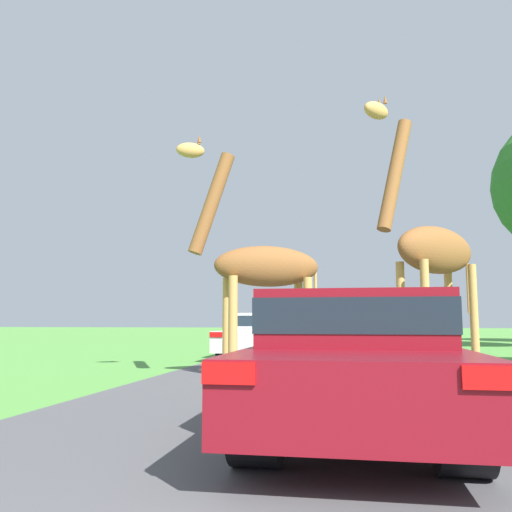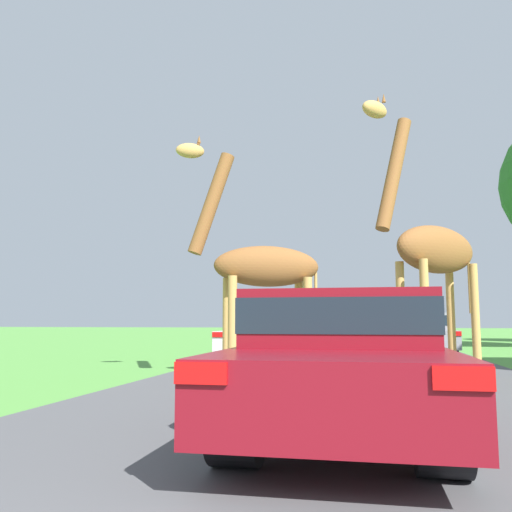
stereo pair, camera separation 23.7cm
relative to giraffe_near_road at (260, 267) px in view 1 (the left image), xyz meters
name	(u,v)px [view 1 (the left image)]	position (x,y,z in m)	size (l,w,h in m)	color
road	(350,340)	(1.60, 19.84, -2.11)	(7.12, 120.00, 0.00)	#4C4C4F
giraffe_near_road	(260,267)	(0.00, 0.00, 0.00)	(2.84, 1.62, 4.70)	tan
giraffe_companion	(432,251)	(3.26, -0.16, 0.24)	(2.30, 2.38, 5.03)	tan
car_lead_maroon	(354,357)	(1.80, -5.16, -1.39)	(1.80, 4.38, 1.32)	maroon
car_queue_right	(309,327)	(-0.13, 14.04, -1.34)	(1.88, 3.99, 1.47)	navy
car_queue_left	(300,327)	(-0.99, 18.88, -1.42)	(1.86, 4.18, 1.30)	black
car_far_ahead	(260,334)	(-0.82, 4.84, -1.43)	(1.82, 4.29, 1.27)	silver
car_verge_right	(415,332)	(3.70, 7.13, -1.42)	(1.73, 4.14, 1.29)	gray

